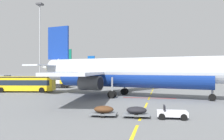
{
  "coord_description": "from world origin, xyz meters",
  "views": [
    {
      "loc": [
        19.81,
        -13.42,
        4.29
      ],
      "look_at": [
        11.05,
        27.44,
        4.26
      ],
      "focal_mm": 36.98,
      "sensor_mm": 36.0,
      "label": 1
    }
  ],
  "objects": [
    {
      "name": "baggage_train",
      "position": [
        17.66,
        7.29,
        0.52
      ],
      "size": [
        8.67,
        2.03,
        1.14
      ],
      "color": "silver",
      "rests_on": "ground"
    },
    {
      "name": "apron_paint_markings",
      "position": [
        18.0,
        37.46,
        0.0
      ],
      "size": [
        8.0,
        94.66,
        0.01
      ],
      "color": "yellow",
      "rests_on": "ground"
    },
    {
      "name": "airliner_far_center",
      "position": [
        -24.17,
        94.99,
        3.53
      ],
      "size": [
        30.41,
        29.45,
        10.9
      ],
      "color": "white",
      "rests_on": "ground"
    },
    {
      "name": "fuel_service_truck",
      "position": [
        -5.16,
        37.88,
        1.65
      ],
      "size": [
        7.04,
        2.77,
        3.14
      ],
      "color": "black",
      "rests_on": "ground"
    },
    {
      "name": "apron_light_mast_near",
      "position": [
        -15.78,
        49.45,
        15.1
      ],
      "size": [
        1.8,
        1.8,
        24.2
      ],
      "color": "slate",
      "rests_on": "ground"
    },
    {
      "name": "airliner_foreground",
      "position": [
        14.45,
        22.94,
        3.95
      ],
      "size": [
        34.61,
        33.86,
        12.2
      ],
      "color": "silver",
      "rests_on": "ground"
    },
    {
      "name": "ground_power_truck",
      "position": [
        -14.94,
        31.31,
        1.65
      ],
      "size": [
        7.06,
        2.81,
        3.14
      ],
      "color": "black",
      "rests_on": "ground"
    },
    {
      "name": "apron_shuttle_bus",
      "position": [
        -6.35,
        26.49,
        1.75
      ],
      "size": [
        12.32,
        4.92,
        3.0
      ],
      "color": "yellow",
      "rests_on": "ground"
    },
    {
      "name": "terminal_satellite",
      "position": [
        25.8,
        150.91,
        5.34
      ],
      "size": [
        86.27,
        28.04,
        12.26
      ],
      "color": "gray",
      "rests_on": "ground"
    },
    {
      "name": "airliner_mid_left",
      "position": [
        0.75,
        55.62,
        3.59
      ],
      "size": [
        31.42,
        30.7,
        11.09
      ],
      "color": "silver",
      "rests_on": "ground"
    }
  ]
}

